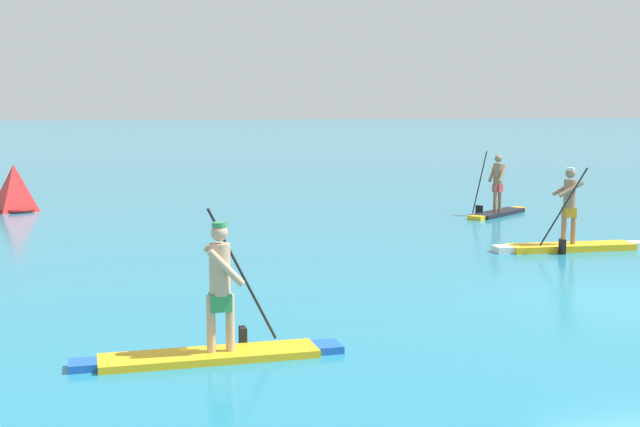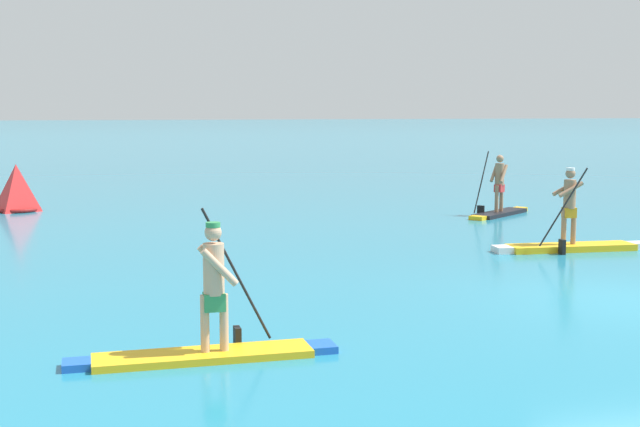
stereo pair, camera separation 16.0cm
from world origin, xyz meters
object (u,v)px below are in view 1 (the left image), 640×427
paddleboarder_mid_center (570,236)px  paddleboarder_far_right (497,202)px  paddleboarder_near_left (215,329)px  race_marker_buoy (14,190)px

paddleboarder_mid_center → paddleboarder_far_right: 6.27m
paddleboarder_near_left → paddleboarder_mid_center: (8.72, 6.14, -0.06)m
paddleboarder_near_left → paddleboarder_mid_center: bearing=35.5°
paddleboarder_near_left → paddleboarder_far_right: paddleboarder_far_right is taller
paddleboarder_near_left → race_marker_buoy: 17.38m
paddleboarder_mid_center → race_marker_buoy: paddleboarder_mid_center is taller
paddleboarder_near_left → race_marker_buoy: bearing=101.5°
paddleboarder_far_right → race_marker_buoy: bearing=-56.6°
paddleboarder_mid_center → paddleboarder_far_right: (1.41, 6.11, 0.07)m
paddleboarder_near_left → paddleboarder_far_right: 15.89m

